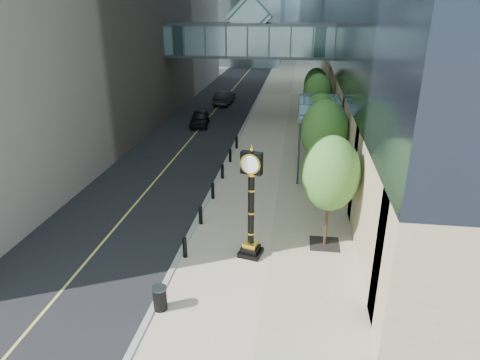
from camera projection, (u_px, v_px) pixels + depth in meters
name	position (u px, v px, depth m)	size (l,w,h in m)	color
ground	(241.00, 275.00, 18.13)	(320.00, 320.00, 0.00)	gray
road	(230.00, 93.00, 55.68)	(8.00, 180.00, 0.02)	black
sidewalk	(291.00, 95.00, 54.65)	(8.00, 180.00, 0.06)	tan
curb	(260.00, 94.00, 55.16)	(0.25, 180.00, 0.07)	gray
skywalk	(250.00, 38.00, 41.25)	(17.00, 4.20, 5.80)	slate
entrance_canopy	(320.00, 108.00, 28.92)	(3.00, 8.00, 4.38)	#383F44
bollard_row	(218.00, 181.00, 26.53)	(0.20, 16.20, 0.90)	black
street_trees	(321.00, 114.00, 29.95)	(2.72, 28.48, 5.59)	black
street_clock	(251.00, 211.00, 18.69)	(1.17, 1.17, 5.15)	black
trash_bin	(160.00, 299.00, 15.89)	(0.52, 0.52, 0.90)	black
pedestrian	(333.00, 162.00, 28.57)	(0.61, 0.40, 1.66)	#A9A59B
car_near	(200.00, 118.00, 40.38)	(1.65, 4.10, 1.40)	black
car_far	(224.00, 98.00, 49.10)	(1.62, 4.65, 1.53)	#222227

